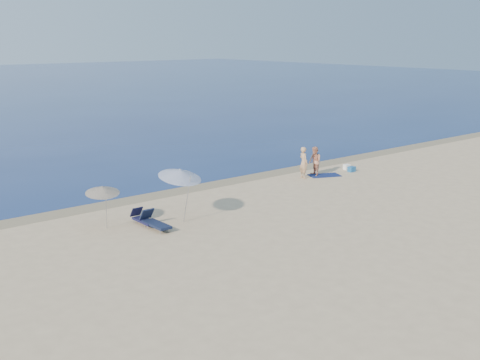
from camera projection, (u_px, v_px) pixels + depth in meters
The scene contains 10 objects.
wet_sand_strip at pixel (241, 179), 36.07m from camera, with size 240.00×1.60×0.00m, color #847254.
person_left at pixel (304, 163), 36.12m from camera, with size 0.70×0.46×1.91m, color tan.
person_right at pixel (315, 161), 36.76m from camera, with size 0.87×0.68×1.80m, color tan.
beach_towel at pixel (325, 175), 36.95m from camera, with size 1.89×1.05×0.03m, color #0E1948.
white_bag at pixel (347, 167), 38.59m from camera, with size 0.39×0.33×0.33m, color white.
blue_cooler at pixel (352, 169), 37.99m from camera, with size 0.46×0.33×0.33m, color #1D5D9D.
umbrella_near at pixel (180, 174), 27.45m from camera, with size 2.32×2.34×2.65m.
umbrella_far at pixel (102, 190), 26.49m from camera, with size 1.92×1.94×2.05m.
lounger_left at pixel (143, 219), 27.28m from camera, with size 0.54×1.61×0.71m.
lounger_right at pixel (155, 223), 26.67m from camera, with size 0.62×1.83×0.80m.
Camera 1 is at (-22.21, -7.77, 8.34)m, focal length 45.00 mm.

